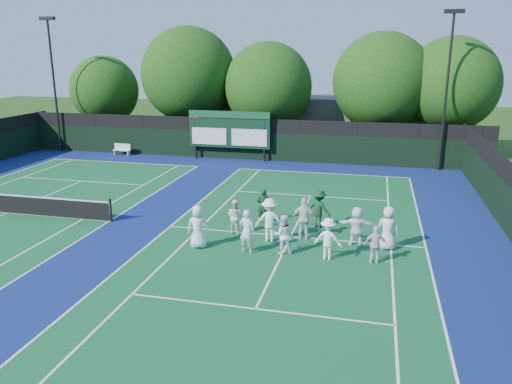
% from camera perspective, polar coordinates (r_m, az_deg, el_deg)
% --- Properties ---
extents(ground, '(120.00, 120.00, 0.00)m').
position_cam_1_polar(ground, '(20.41, 3.52, -6.09)').
color(ground, '#1F3B10').
rests_on(ground, ground).
extents(court_apron, '(34.00, 32.00, 0.01)m').
position_cam_1_polar(court_apron, '(23.01, -10.94, -3.79)').
color(court_apron, navy).
rests_on(court_apron, ground).
extents(near_court, '(11.05, 23.85, 0.01)m').
position_cam_1_polar(near_court, '(21.33, 3.99, -5.09)').
color(near_court, '#105129').
rests_on(near_court, ground).
extents(left_court, '(11.05, 23.85, 0.01)m').
position_cam_1_polar(left_court, '(27.21, -26.51, -2.13)').
color(left_court, '#105129').
rests_on(left_court, ground).
extents(back_fence, '(34.00, 0.08, 3.00)m').
position_cam_1_polar(back_fence, '(36.42, -1.36, 5.85)').
color(back_fence, black).
rests_on(back_fence, ground).
extents(scoreboard, '(6.00, 0.21, 3.55)m').
position_cam_1_polar(scoreboard, '(36.17, -3.10, 7.10)').
color(scoreboard, black).
rests_on(scoreboard, ground).
extents(clubhouse, '(18.00, 6.00, 4.00)m').
position_cam_1_polar(clubhouse, '(43.36, 6.55, 8.19)').
color(clubhouse, '#545459').
rests_on(clubhouse, ground).
extents(light_pole_left, '(1.20, 0.30, 10.12)m').
position_cam_1_polar(light_pole_left, '(42.07, -22.22, 12.82)').
color(light_pole_left, black).
rests_on(light_pole_left, ground).
extents(light_pole_right, '(1.20, 0.30, 10.12)m').
position_cam_1_polar(light_pole_right, '(34.68, 21.12, 12.57)').
color(light_pole_right, black).
rests_on(light_pole_right, ground).
extents(tennis_net, '(11.30, 0.10, 1.10)m').
position_cam_1_polar(tennis_net, '(27.08, -26.63, -1.16)').
color(tennis_net, black).
rests_on(tennis_net, ground).
extents(bench, '(1.41, 0.50, 0.87)m').
position_cam_1_polar(bench, '(39.48, -15.05, 4.77)').
color(bench, silver).
rests_on(bench, ground).
extents(tree_a, '(5.60, 5.60, 7.34)m').
position_cam_1_polar(tree_a, '(44.26, -16.69, 10.90)').
color(tree_a, '#311E0D').
rests_on(tree_a, ground).
extents(tree_b, '(7.48, 7.48, 9.60)m').
position_cam_1_polar(tree_b, '(40.97, -7.45, 12.87)').
color(tree_b, '#311E0D').
rests_on(tree_b, ground).
extents(tree_c, '(6.75, 6.75, 8.40)m').
position_cam_1_polar(tree_c, '(39.20, 1.65, 11.69)').
color(tree_c, '#311E0D').
rests_on(tree_c, ground).
extents(tree_d, '(7.16, 7.16, 9.07)m').
position_cam_1_polar(tree_d, '(38.34, 14.43, 11.82)').
color(tree_d, '#311E0D').
rests_on(tree_d, ground).
extents(tree_e, '(6.66, 6.66, 8.72)m').
position_cam_1_polar(tree_e, '(38.69, 21.63, 11.11)').
color(tree_e, '#311E0D').
rests_on(tree_e, ground).
extents(tennis_ball_1, '(0.07, 0.07, 0.07)m').
position_cam_1_polar(tennis_ball_1, '(20.75, 3.31, -5.60)').
color(tennis_ball_1, '#B6CA17').
rests_on(tennis_ball_1, ground).
extents(tennis_ball_3, '(0.07, 0.07, 0.07)m').
position_cam_1_polar(tennis_ball_3, '(23.40, 0.27, -3.08)').
color(tennis_ball_3, '#B6CA17').
rests_on(tennis_ball_3, ground).
extents(tennis_ball_4, '(0.07, 0.07, 0.07)m').
position_cam_1_polar(tennis_ball_4, '(23.46, 2.30, -3.05)').
color(tennis_ball_4, '#B6CA17').
rests_on(tennis_ball_4, ground).
extents(tennis_ball_5, '(0.07, 0.07, 0.07)m').
position_cam_1_polar(tennis_ball_5, '(19.38, 14.75, -7.71)').
color(tennis_ball_5, '#B6CA17').
rests_on(tennis_ball_5, ground).
extents(player_front_0, '(0.95, 0.72, 1.74)m').
position_cam_1_polar(player_front_0, '(19.98, -6.65, -3.98)').
color(player_front_0, white).
rests_on(player_front_0, ground).
extents(player_front_1, '(0.70, 0.51, 1.76)m').
position_cam_1_polar(player_front_1, '(19.35, -1.03, -4.50)').
color(player_front_1, silver).
rests_on(player_front_1, ground).
extents(player_front_2, '(0.88, 0.75, 1.57)m').
position_cam_1_polar(player_front_2, '(19.31, 3.13, -4.86)').
color(player_front_2, white).
rests_on(player_front_2, ground).
extents(player_front_3, '(1.11, 0.73, 1.62)m').
position_cam_1_polar(player_front_3, '(18.95, 8.24, -5.34)').
color(player_front_3, white).
rests_on(player_front_3, ground).
extents(player_front_4, '(0.89, 0.46, 1.46)m').
position_cam_1_polar(player_front_4, '(18.96, 13.49, -5.88)').
color(player_front_4, silver).
rests_on(player_front_4, ground).
extents(player_back_0, '(0.91, 0.82, 1.53)m').
position_cam_1_polar(player_back_0, '(21.44, -2.40, -2.81)').
color(player_back_0, white).
rests_on(player_back_0, ground).
extents(player_back_1, '(1.29, 0.89, 1.83)m').
position_cam_1_polar(player_back_1, '(20.51, 1.55, -3.22)').
color(player_back_1, white).
rests_on(player_back_1, ground).
extents(player_back_2, '(1.08, 0.51, 1.80)m').
position_cam_1_polar(player_back_2, '(20.83, 5.53, -3.04)').
color(player_back_2, white).
rests_on(player_back_2, ground).
extents(player_back_3, '(1.50, 0.51, 1.61)m').
position_cam_1_polar(player_back_3, '(20.58, 11.42, -3.80)').
color(player_back_3, white).
rests_on(player_back_3, ground).
extents(player_back_4, '(0.90, 0.62, 1.77)m').
position_cam_1_polar(player_back_4, '(20.35, 14.84, -4.01)').
color(player_back_4, white).
rests_on(player_back_4, ground).
extents(coach_left, '(0.66, 0.52, 1.60)m').
position_cam_1_polar(coach_left, '(22.79, 0.84, -1.58)').
color(coach_left, '#0E3318').
rests_on(coach_left, ground).
extents(coach_right, '(1.27, 0.99, 1.73)m').
position_cam_1_polar(coach_right, '(22.29, 7.20, -1.93)').
color(coach_right, '#0F3A1C').
rests_on(coach_right, ground).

